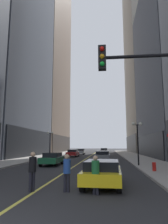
# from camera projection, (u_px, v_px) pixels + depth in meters

# --- Properties ---
(ground_plane) EXTENTS (200.00, 200.00, 0.00)m
(ground_plane) POSITION_uv_depth(u_px,v_px,m) (89.00, 157.00, 38.40)
(ground_plane) COLOR #2D2D30
(sidewalk_left) EXTENTS (4.50, 78.00, 0.15)m
(sidewalk_left) POSITION_uv_depth(u_px,v_px,m) (46.00, 156.00, 39.30)
(sidewalk_left) COLOR #ADA8A0
(sidewalk_left) RESTS_ON ground
(sidewalk_right) EXTENTS (4.50, 78.00, 0.15)m
(sidewalk_right) POSITION_uv_depth(u_px,v_px,m) (134.00, 157.00, 37.52)
(sidewalk_right) COLOR #ADA8A0
(sidewalk_right) RESTS_ON ground
(lane_centre_stripe) EXTENTS (0.16, 70.00, 0.01)m
(lane_centre_stripe) POSITION_uv_depth(u_px,v_px,m) (89.00, 157.00, 38.40)
(lane_centre_stripe) COLOR #E5D64C
(lane_centre_stripe) RESTS_ON ground
(building_left_far) EXTENTS (13.08, 26.00, 69.95)m
(building_left_far) POSITION_uv_depth(u_px,v_px,m) (45.00, 48.00, 70.31)
(building_left_far) COLOR gray
(building_left_far) RESTS_ON ground
(building_right_far) EXTENTS (13.62, 26.00, 71.53)m
(building_right_far) POSITION_uv_depth(u_px,v_px,m) (148.00, 40.00, 66.75)
(building_right_far) COLOR #B7AD99
(building_right_far) RESTS_ON ground
(car_yellow) EXTENTS (2.07, 4.43, 1.32)m
(car_yellow) POSITION_uv_depth(u_px,v_px,m) (102.00, 172.00, 10.82)
(car_yellow) COLOR yellow
(car_yellow) RESTS_ON ground
(car_green) EXTENTS (1.89, 4.50, 1.32)m
(car_green) POSITION_uv_depth(u_px,v_px,m) (52.00, 158.00, 22.04)
(car_green) COLOR #196038
(car_green) RESTS_ON ground
(car_grey) EXTENTS (2.10, 4.43, 1.32)m
(car_grey) POSITION_uv_depth(u_px,v_px,m) (103.00, 155.00, 28.33)
(car_grey) COLOR slate
(car_grey) RESTS_ON ground
(car_red) EXTENTS (1.93, 4.27, 1.32)m
(car_red) POSITION_uv_depth(u_px,v_px,m) (73.00, 153.00, 38.53)
(car_red) COLOR #B21919
(car_red) RESTS_ON ground
(car_silver) EXTENTS (1.97, 4.15, 1.32)m
(car_silver) POSITION_uv_depth(u_px,v_px,m) (80.00, 151.00, 47.49)
(car_silver) COLOR #B7B7BC
(car_silver) RESTS_ON ground
(car_white) EXTENTS (2.10, 4.34, 1.32)m
(car_white) POSITION_uv_depth(u_px,v_px,m) (104.00, 150.00, 57.01)
(car_white) COLOR silver
(car_white) RESTS_ON ground
(pedestrian_in_blue_hoodie) EXTENTS (0.37, 0.37, 1.69)m
(pedestrian_in_blue_hoodie) POSITION_uv_depth(u_px,v_px,m) (67.00, 170.00, 9.51)
(pedestrian_in_blue_hoodie) COLOR black
(pedestrian_in_blue_hoodie) RESTS_ON ground
(pedestrian_in_green_parka) EXTENTS (0.46, 0.46, 1.65)m
(pedestrian_in_green_parka) POSITION_uv_depth(u_px,v_px,m) (95.00, 172.00, 9.05)
(pedestrian_in_green_parka) COLOR black
(pedestrian_in_green_parka) RESTS_ON ground
(pedestrian_in_black_coat) EXTENTS (0.48, 0.48, 1.79)m
(pedestrian_in_black_coat) POSITION_uv_depth(u_px,v_px,m) (32.00, 168.00, 9.60)
(pedestrian_in_black_coat) COLOR black
(pedestrian_in_black_coat) RESTS_ON ground
(traffic_light_near_right) EXTENTS (3.43, 0.35, 5.65)m
(traffic_light_near_right) POSITION_uv_depth(u_px,v_px,m) (167.00, 96.00, 6.96)
(traffic_light_near_right) COLOR black
(traffic_light_near_right) RESTS_ON ground
(street_lamp_left_far) EXTENTS (1.06, 0.36, 4.43)m
(street_lamp_left_far) POSITION_uv_depth(u_px,v_px,m) (50.00, 138.00, 35.53)
(street_lamp_left_far) COLOR black
(street_lamp_left_far) RESTS_ON ground
(street_lamp_right_mid) EXTENTS (1.06, 0.36, 4.43)m
(street_lamp_right_mid) POSITION_uv_depth(u_px,v_px,m) (137.00, 134.00, 20.88)
(street_lamp_right_mid) COLOR black
(street_lamp_right_mid) RESTS_ON ground
(fire_hydrant_right) EXTENTS (0.28, 0.28, 0.80)m
(fire_hydrant_right) POSITION_uv_depth(u_px,v_px,m) (154.00, 168.00, 15.88)
(fire_hydrant_right) COLOR red
(fire_hydrant_right) RESTS_ON ground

